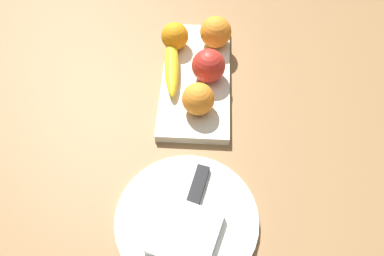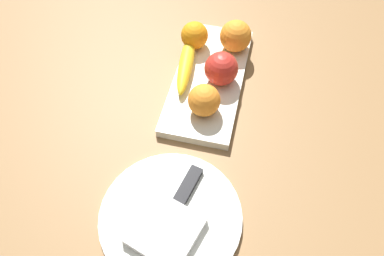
{
  "view_description": "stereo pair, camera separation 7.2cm",
  "coord_description": "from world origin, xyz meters",
  "px_view_note": "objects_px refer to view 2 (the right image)",
  "views": [
    {
      "loc": [
        0.59,
        0.04,
        0.65
      ],
      "look_at": [
        0.18,
        0.02,
        0.05
      ],
      "focal_mm": 34.92,
      "sensor_mm": 36.0,
      "label": 1
    },
    {
      "loc": [
        0.58,
        0.11,
        0.65
      ],
      "look_at": [
        0.18,
        0.02,
        0.05
      ],
      "focal_mm": 34.92,
      "sensor_mm": 36.0,
      "label": 2
    }
  ],
  "objects_px": {
    "knife": "(183,195)",
    "orange_center": "(194,35)",
    "fruit_tray": "(209,80)",
    "banana": "(186,62)",
    "folded_napkin": "(165,231)",
    "orange_near_banana": "(236,36)",
    "apple": "(221,69)",
    "dinner_plate": "(171,217)",
    "orange_near_apple": "(204,100)"
  },
  "relations": [
    {
      "from": "orange_near_apple",
      "to": "orange_center",
      "type": "distance_m",
      "value": 0.2
    },
    {
      "from": "banana",
      "to": "dinner_plate",
      "type": "distance_m",
      "value": 0.36
    },
    {
      "from": "apple",
      "to": "orange_near_banana",
      "type": "distance_m",
      "value": 0.11
    },
    {
      "from": "dinner_plate",
      "to": "knife",
      "type": "xyz_separation_m",
      "value": [
        -0.04,
        0.01,
        0.01
      ]
    },
    {
      "from": "apple",
      "to": "orange_near_banana",
      "type": "height_order",
      "value": "same"
    },
    {
      "from": "fruit_tray",
      "to": "apple",
      "type": "bearing_deg",
      "value": 78.96
    },
    {
      "from": "orange_near_apple",
      "to": "orange_center",
      "type": "xyz_separation_m",
      "value": [
        -0.19,
        -0.06,
        -0.0
      ]
    },
    {
      "from": "fruit_tray",
      "to": "folded_napkin",
      "type": "distance_m",
      "value": 0.37
    },
    {
      "from": "apple",
      "to": "dinner_plate",
      "type": "bearing_deg",
      "value": -4.67
    },
    {
      "from": "orange_near_apple",
      "to": "folded_napkin",
      "type": "relative_size",
      "value": 0.63
    },
    {
      "from": "folded_napkin",
      "to": "orange_near_apple",
      "type": "bearing_deg",
      "value": 178.13
    },
    {
      "from": "orange_center",
      "to": "orange_near_banana",
      "type": "bearing_deg",
      "value": 98.48
    },
    {
      "from": "apple",
      "to": "orange_near_apple",
      "type": "relative_size",
      "value": 1.09
    },
    {
      "from": "orange_near_apple",
      "to": "orange_center",
      "type": "bearing_deg",
      "value": -161.36
    },
    {
      "from": "fruit_tray",
      "to": "banana",
      "type": "relative_size",
      "value": 1.77
    },
    {
      "from": "fruit_tray",
      "to": "dinner_plate",
      "type": "distance_m",
      "value": 0.33
    },
    {
      "from": "banana",
      "to": "knife",
      "type": "relative_size",
      "value": 1.07
    },
    {
      "from": "banana",
      "to": "orange_center",
      "type": "distance_m",
      "value": 0.08
    },
    {
      "from": "orange_near_apple",
      "to": "knife",
      "type": "bearing_deg",
      "value": 1.15
    },
    {
      "from": "orange_center",
      "to": "knife",
      "type": "xyz_separation_m",
      "value": [
        0.38,
        0.07,
        -0.03
      ]
    },
    {
      "from": "fruit_tray",
      "to": "apple",
      "type": "height_order",
      "value": "apple"
    },
    {
      "from": "folded_napkin",
      "to": "fruit_tray",
      "type": "bearing_deg",
      "value": 180.0
    },
    {
      "from": "orange_near_apple",
      "to": "dinner_plate",
      "type": "height_order",
      "value": "orange_near_apple"
    },
    {
      "from": "orange_center",
      "to": "folded_napkin",
      "type": "xyz_separation_m",
      "value": [
        0.46,
        0.05,
        -0.03
      ]
    },
    {
      "from": "orange_near_banana",
      "to": "folded_napkin",
      "type": "xyz_separation_m",
      "value": [
        0.47,
        -0.04,
        -0.04
      ]
    },
    {
      "from": "apple",
      "to": "folded_napkin",
      "type": "height_order",
      "value": "apple"
    },
    {
      "from": "apple",
      "to": "folded_napkin",
      "type": "distance_m",
      "value": 0.36
    },
    {
      "from": "knife",
      "to": "orange_center",
      "type": "bearing_deg",
      "value": -156.96
    },
    {
      "from": "banana",
      "to": "folded_napkin",
      "type": "bearing_deg",
      "value": -177.33
    },
    {
      "from": "apple",
      "to": "banana",
      "type": "bearing_deg",
      "value": -104.65
    },
    {
      "from": "orange_near_banana",
      "to": "orange_center",
      "type": "xyz_separation_m",
      "value": [
        0.01,
        -0.09,
        -0.0
      ]
    },
    {
      "from": "fruit_tray",
      "to": "dinner_plate",
      "type": "xyz_separation_m",
      "value": [
        0.33,
        -0.0,
        -0.0
      ]
    },
    {
      "from": "fruit_tray",
      "to": "orange_near_banana",
      "type": "bearing_deg",
      "value": 158.93
    },
    {
      "from": "folded_napkin",
      "to": "orange_near_banana",
      "type": "bearing_deg",
      "value": 175.12
    },
    {
      "from": "orange_near_apple",
      "to": "folded_napkin",
      "type": "bearing_deg",
      "value": -1.87
    },
    {
      "from": "banana",
      "to": "knife",
      "type": "distance_m",
      "value": 0.32
    },
    {
      "from": "apple",
      "to": "knife",
      "type": "relative_size",
      "value": 0.41
    },
    {
      "from": "dinner_plate",
      "to": "banana",
      "type": "bearing_deg",
      "value": -170.91
    },
    {
      "from": "apple",
      "to": "orange_near_banana",
      "type": "xyz_separation_m",
      "value": [
        -0.11,
        0.01,
        0.0
      ]
    },
    {
      "from": "knife",
      "to": "orange_near_apple",
      "type": "bearing_deg",
      "value": -165.76
    },
    {
      "from": "orange_center",
      "to": "knife",
      "type": "bearing_deg",
      "value": 9.94
    },
    {
      "from": "fruit_tray",
      "to": "orange_near_banana",
      "type": "relative_size",
      "value": 4.64
    },
    {
      "from": "orange_near_banana",
      "to": "orange_near_apple",
      "type": "bearing_deg",
      "value": -8.86
    },
    {
      "from": "banana",
      "to": "orange_near_apple",
      "type": "distance_m",
      "value": 0.13
    },
    {
      "from": "apple",
      "to": "dinner_plate",
      "type": "relative_size",
      "value": 0.29
    },
    {
      "from": "apple",
      "to": "knife",
      "type": "height_order",
      "value": "apple"
    },
    {
      "from": "apple",
      "to": "banana",
      "type": "relative_size",
      "value": 0.38
    },
    {
      "from": "fruit_tray",
      "to": "folded_napkin",
      "type": "bearing_deg",
      "value": 0.0
    },
    {
      "from": "orange_center",
      "to": "dinner_plate",
      "type": "xyz_separation_m",
      "value": [
        0.42,
        0.05,
        -0.05
      ]
    },
    {
      "from": "banana",
      "to": "knife",
      "type": "bearing_deg",
      "value": -173.12
    }
  ]
}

